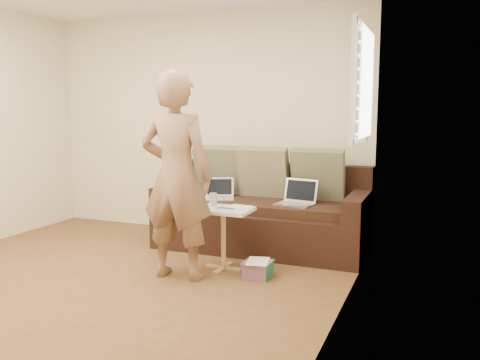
{
  "coord_description": "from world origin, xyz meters",
  "views": [
    {
      "loc": [
        2.62,
        -3.13,
        1.46
      ],
      "look_at": [
        0.8,
        1.4,
        0.78
      ],
      "focal_mm": 37.22,
      "sensor_mm": 36.0,
      "label": 1
    }
  ],
  "objects_px": {
    "laptop_silver": "(295,205)",
    "sofa": "(262,209)",
    "drinking_glass": "(213,199)",
    "side_table": "(223,239)",
    "laptop_white": "(219,199)",
    "striped_box": "(258,269)",
    "person": "(176,176)"
  },
  "relations": [
    {
      "from": "laptop_silver",
      "to": "drinking_glass",
      "type": "relative_size",
      "value": 2.99
    },
    {
      "from": "laptop_white",
      "to": "drinking_glass",
      "type": "relative_size",
      "value": 2.52
    },
    {
      "from": "striped_box",
      "to": "sofa",
      "type": "bearing_deg",
      "value": 107.36
    },
    {
      "from": "side_table",
      "to": "drinking_glass",
      "type": "distance_m",
      "value": 0.38
    },
    {
      "from": "sofa",
      "to": "striped_box",
      "type": "bearing_deg",
      "value": -72.64
    },
    {
      "from": "laptop_silver",
      "to": "drinking_glass",
      "type": "xyz_separation_m",
      "value": [
        -0.63,
        -0.59,
        0.11
      ]
    },
    {
      "from": "laptop_white",
      "to": "person",
      "type": "xyz_separation_m",
      "value": [
        0.08,
        -1.07,
        0.38
      ]
    },
    {
      "from": "laptop_silver",
      "to": "sofa",
      "type": "bearing_deg",
      "value": 171.18
    },
    {
      "from": "laptop_silver",
      "to": "person",
      "type": "bearing_deg",
      "value": -116.5
    },
    {
      "from": "laptop_white",
      "to": "person",
      "type": "height_order",
      "value": "person"
    },
    {
      "from": "side_table",
      "to": "laptop_silver",
      "type": "bearing_deg",
      "value": 53.59
    },
    {
      "from": "side_table",
      "to": "striped_box",
      "type": "height_order",
      "value": "side_table"
    },
    {
      "from": "laptop_white",
      "to": "striped_box",
      "type": "relative_size",
      "value": 1.26
    },
    {
      "from": "sofa",
      "to": "drinking_glass",
      "type": "bearing_deg",
      "value": -107.55
    },
    {
      "from": "sofa",
      "to": "striped_box",
      "type": "xyz_separation_m",
      "value": [
        0.29,
        -0.92,
        -0.35
      ]
    },
    {
      "from": "laptop_white",
      "to": "drinking_glass",
      "type": "distance_m",
      "value": 0.68
    },
    {
      "from": "laptop_white",
      "to": "side_table",
      "type": "relative_size",
      "value": 0.53
    },
    {
      "from": "laptop_white",
      "to": "sofa",
      "type": "bearing_deg",
      "value": -12.11
    },
    {
      "from": "laptop_white",
      "to": "striped_box",
      "type": "height_order",
      "value": "laptop_white"
    },
    {
      "from": "sofa",
      "to": "side_table",
      "type": "distance_m",
      "value": 0.82
    },
    {
      "from": "sofa",
      "to": "laptop_silver",
      "type": "xyz_separation_m",
      "value": [
        0.4,
        -0.14,
        0.1
      ]
    },
    {
      "from": "laptop_silver",
      "to": "drinking_glass",
      "type": "height_order",
      "value": "drinking_glass"
    },
    {
      "from": "laptop_silver",
      "to": "striped_box",
      "type": "xyz_separation_m",
      "value": [
        -0.11,
        -0.78,
        -0.44
      ]
    },
    {
      "from": "person",
      "to": "side_table",
      "type": "height_order",
      "value": "person"
    },
    {
      "from": "laptop_silver",
      "to": "laptop_white",
      "type": "xyz_separation_m",
      "value": [
        -0.85,
        0.04,
        0.0
      ]
    },
    {
      "from": "striped_box",
      "to": "laptop_white",
      "type": "bearing_deg",
      "value": 132.0
    },
    {
      "from": "sofa",
      "to": "striped_box",
      "type": "distance_m",
      "value": 1.02
    },
    {
      "from": "person",
      "to": "side_table",
      "type": "bearing_deg",
      "value": -131.34
    },
    {
      "from": "sofa",
      "to": "drinking_glass",
      "type": "distance_m",
      "value": 0.79
    },
    {
      "from": "sofa",
      "to": "laptop_white",
      "type": "height_order",
      "value": "sofa"
    },
    {
      "from": "sofa",
      "to": "side_table",
      "type": "relative_size",
      "value": 3.83
    },
    {
      "from": "sofa",
      "to": "laptop_white",
      "type": "xyz_separation_m",
      "value": [
        -0.45,
        -0.1,
        0.1
      ]
    }
  ]
}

